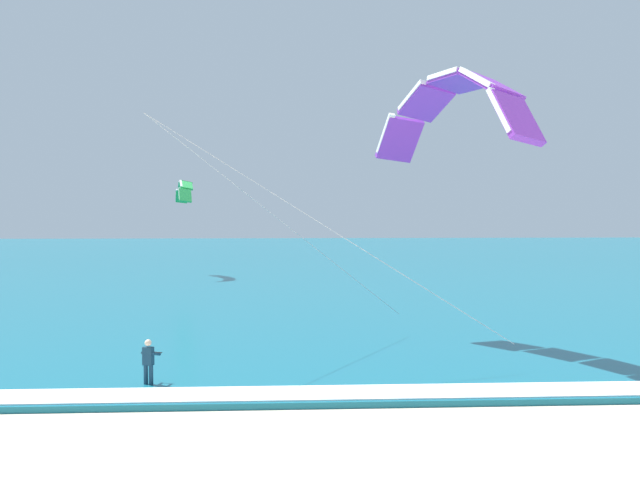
% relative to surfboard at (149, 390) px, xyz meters
% --- Properties ---
extents(sea, '(200.00, 120.00, 0.20)m').
position_rel_surfboard_xyz_m(sea, '(-1.32, 57.62, 0.07)').
color(sea, '#146075').
rests_on(sea, ground).
extents(surf_foam, '(200.00, 1.63, 0.04)m').
position_rel_surfboard_xyz_m(surf_foam, '(-1.32, -1.38, 0.19)').
color(surf_foam, white).
rests_on(surf_foam, sea).
extents(surfboard, '(0.93, 1.46, 0.09)m').
position_rel_surfboard_xyz_m(surfboard, '(0.00, 0.00, 0.00)').
color(surfboard, yellow).
rests_on(surfboard, ground).
extents(kitesurfer, '(0.65, 0.64, 1.69)m').
position_rel_surfboard_xyz_m(kitesurfer, '(0.01, 0.02, 0.91)').
color(kitesurfer, '#143347').
rests_on(kitesurfer, ground).
extents(kite_primary, '(13.74, 9.01, 10.25)m').
position_rel_surfboard_xyz_m(kite_primary, '(11.22, 4.61, 10.09)').
color(kite_primary, purple).
extents(kite_distant, '(2.17, 5.59, 2.01)m').
position_rel_surfboard_xyz_m(kite_distant, '(-4.30, 36.36, 7.77)').
color(kite_distant, green).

